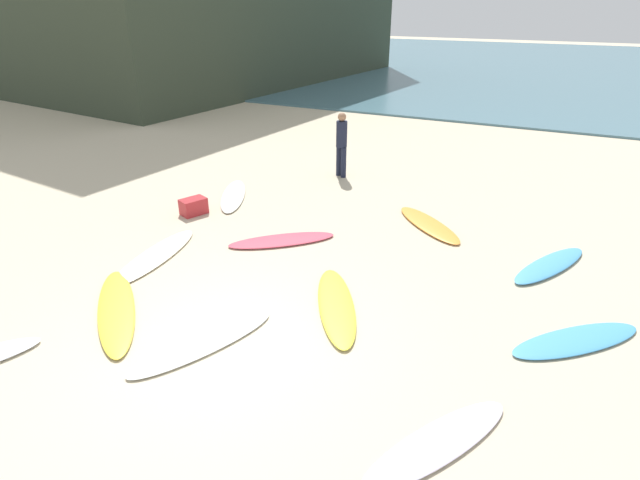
% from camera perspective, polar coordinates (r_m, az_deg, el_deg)
% --- Properties ---
extents(ground_plane, '(120.00, 120.00, 0.00)m').
position_cam_1_polar(ground_plane, '(7.07, -10.76, -11.62)').
color(ground_plane, beige).
extents(ocean_water, '(120.00, 40.00, 0.08)m').
position_cam_1_polar(ocean_water, '(39.75, 21.72, 17.93)').
color(ocean_water, slate).
rests_on(ocean_water, ground_plane).
extents(surfboard_0, '(1.33, 2.06, 0.09)m').
position_cam_1_polar(surfboard_0, '(9.64, 24.58, -2.60)').
color(surfboard_0, '#499EDD').
rests_on(surfboard_0, ground_plane).
extents(surfboard_2, '(1.56, 2.17, 0.08)m').
position_cam_1_polar(surfboard_2, '(7.69, 1.85, -7.38)').
color(surfboard_2, yellow).
rests_on(surfboard_2, ground_plane).
extents(surfboard_3, '(1.88, 1.79, 0.08)m').
position_cam_1_polar(surfboard_3, '(10.59, 12.21, 1.74)').
color(surfboard_3, '#F89936').
rests_on(surfboard_3, ground_plane).
extents(surfboard_4, '(1.52, 2.18, 0.07)m').
position_cam_1_polar(surfboard_4, '(12.10, -9.79, 4.98)').
color(surfboard_4, silver).
rests_on(surfboard_4, ground_plane).
extents(surfboard_5, '(1.31, 2.19, 0.06)m').
position_cam_1_polar(surfboard_5, '(7.12, -13.06, -11.29)').
color(surfboard_5, white).
rests_on(surfboard_5, ground_plane).
extents(surfboard_6, '(1.93, 1.77, 0.07)m').
position_cam_1_polar(surfboard_6, '(9.71, -4.33, -0.02)').
color(surfboard_6, '#D7495D').
rests_on(surfboard_6, ground_plane).
extents(surfboard_7, '(0.89, 2.35, 0.06)m').
position_cam_1_polar(surfboard_7, '(9.59, -18.09, -1.67)').
color(surfboard_7, white).
rests_on(surfboard_7, ground_plane).
extents(surfboard_8, '(1.84, 1.83, 0.06)m').
position_cam_1_polar(surfboard_8, '(7.81, 27.01, -10.08)').
color(surfboard_8, '#479CD3').
rests_on(surfboard_8, ground_plane).
extents(surfboard_9, '(1.44, 2.00, 0.07)m').
position_cam_1_polar(surfboard_9, '(5.81, 13.17, -21.47)').
color(surfboard_9, white).
rests_on(surfboard_9, ground_plane).
extents(surfboard_10, '(2.17, 2.08, 0.08)m').
position_cam_1_polar(surfboard_10, '(8.18, -22.06, -7.32)').
color(surfboard_10, yellow).
rests_on(surfboard_10, ground_plane).
extents(beachgoer_mid, '(0.38, 0.38, 1.66)m').
position_cam_1_polar(beachgoer_mid, '(13.14, 2.45, 11.05)').
color(beachgoer_mid, '#191E33').
rests_on(beachgoer_mid, ground_plane).
extents(beach_cooler, '(0.52, 0.63, 0.35)m').
position_cam_1_polar(beach_cooler, '(11.24, -14.12, 3.71)').
color(beach_cooler, '#B2282D').
rests_on(beach_cooler, ground_plane).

